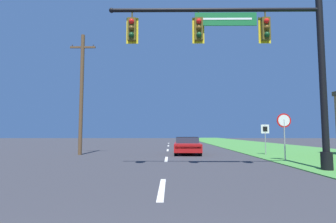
{
  "coord_description": "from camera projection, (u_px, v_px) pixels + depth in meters",
  "views": [
    {
      "loc": [
        0.22,
        -1.11,
        1.47
      ],
      "look_at": [
        0.0,
        25.43,
        3.69
      ],
      "focal_mm": 28.0,
      "sensor_mm": 36.0,
      "label": 1
    }
  ],
  "objects": [
    {
      "name": "grass_verge_right",
      "position": [
        257.0,
        146.0,
        30.8
      ],
      "size": [
        10.0,
        110.0,
        0.04
      ],
      "color": "#428438",
      "rests_on": "ground"
    },
    {
      "name": "road_center_line",
      "position": [
        168.0,
        150.0,
        22.91
      ],
      "size": [
        0.16,
        34.8,
        0.01
      ],
      "color": "silver",
      "rests_on": "ground"
    },
    {
      "name": "signal_mast",
      "position": [
        261.0,
        56.0,
        10.68
      ],
      "size": [
        8.95,
        0.47,
        7.42
      ],
      "color": "black",
      "rests_on": "grass_verge_right"
    },
    {
      "name": "car_ahead",
      "position": [
        187.0,
        145.0,
        19.01
      ],
      "size": [
        2.0,
        4.74,
        1.19
      ],
      "color": "black",
      "rests_on": "ground"
    },
    {
      "name": "stop_sign",
      "position": [
        284.0,
        126.0,
        14.03
      ],
      "size": [
        0.76,
        0.07,
        2.5
      ],
      "color": "gray",
      "rests_on": "grass_verge_right"
    },
    {
      "name": "route_sign_post",
      "position": [
        265.0,
        133.0,
        17.85
      ],
      "size": [
        0.55,
        0.06,
        2.03
      ],
      "color": "gray",
      "rests_on": "grass_verge_right"
    },
    {
      "name": "utility_pole_near",
      "position": [
        82.0,
        92.0,
        18.36
      ],
      "size": [
        1.8,
        0.26,
        8.49
      ],
      "color": "brown",
      "rests_on": "ground"
    }
  ]
}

